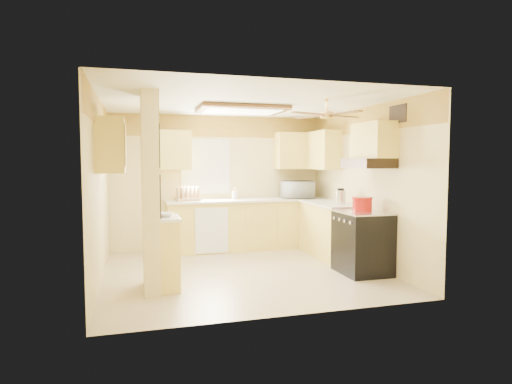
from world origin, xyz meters
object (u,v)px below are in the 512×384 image
object	(u,v)px
microwave	(297,190)
dutch_oven	(362,204)
kettle	(341,197)
stove	(362,242)
bowl	(165,215)

from	to	relation	value
microwave	dutch_oven	world-z (taller)	microwave
microwave	kettle	size ratio (longest dim) A/B	2.24
stove	microwave	distance (m)	2.23
dutch_oven	kettle	world-z (taller)	kettle
microwave	kettle	xyz separation A→B (m)	(0.27, -1.27, -0.04)
bowl	dutch_oven	xyz separation A→B (m)	(2.88, 0.10, 0.05)
kettle	dutch_oven	bearing A→B (deg)	-91.87
kettle	stove	bearing A→B (deg)	-94.56
stove	kettle	distance (m)	1.04
microwave	bowl	distance (m)	3.39
bowl	dutch_oven	bearing A→B (deg)	1.99
microwave	bowl	world-z (taller)	microwave
microwave	dutch_oven	xyz separation A→B (m)	(0.25, -2.02, -0.08)
kettle	bowl	bearing A→B (deg)	-163.74
stove	dutch_oven	xyz separation A→B (m)	(0.04, 0.10, 0.56)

